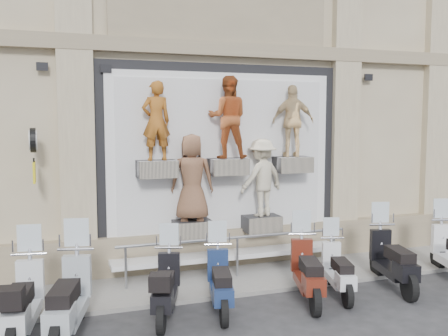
{
  "coord_description": "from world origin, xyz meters",
  "views": [
    {
      "loc": [
        -3.6,
        -7.48,
        3.32
      ],
      "look_at": [
        -0.33,
        1.9,
        2.37
      ],
      "focal_mm": 40.0,
      "sensor_mm": 36.0,
      "label": 1
    }
  ],
  "objects_px": {
    "scooter_f": "(308,259)",
    "scooter_g": "(338,260)",
    "clock_sign_bracket": "(33,148)",
    "scooter_d": "(166,274)",
    "scooter_c": "(68,284)",
    "scooter_e": "(220,270)",
    "scooter_h": "(393,248)",
    "guard_rail": "(237,258)",
    "scooter_b": "(22,287)"
  },
  "relations": [
    {
      "from": "scooter_e",
      "to": "scooter_h",
      "type": "bearing_deg",
      "value": 13.84
    },
    {
      "from": "scooter_g",
      "to": "scooter_h",
      "type": "relative_size",
      "value": 0.86
    },
    {
      "from": "clock_sign_bracket",
      "to": "scooter_c",
      "type": "bearing_deg",
      "value": -77.68
    },
    {
      "from": "clock_sign_bracket",
      "to": "scooter_d",
      "type": "relative_size",
      "value": 0.56
    },
    {
      "from": "scooter_e",
      "to": "scooter_f",
      "type": "bearing_deg",
      "value": 11.25
    },
    {
      "from": "scooter_c",
      "to": "scooter_e",
      "type": "height_order",
      "value": "scooter_c"
    },
    {
      "from": "clock_sign_bracket",
      "to": "scooter_e",
      "type": "xyz_separation_m",
      "value": [
        3.01,
        -1.98,
        -2.06
      ]
    },
    {
      "from": "scooter_h",
      "to": "scooter_e",
      "type": "bearing_deg",
      "value": -166.41
    },
    {
      "from": "scooter_b",
      "to": "guard_rail",
      "type": "bearing_deg",
      "value": 29.62
    },
    {
      "from": "clock_sign_bracket",
      "to": "guard_rail",
      "type": "bearing_deg",
      "value": -6.84
    },
    {
      "from": "scooter_e",
      "to": "scooter_c",
      "type": "bearing_deg",
      "value": -160.05
    },
    {
      "from": "scooter_e",
      "to": "clock_sign_bracket",
      "type": "bearing_deg",
      "value": 160.43
    },
    {
      "from": "scooter_b",
      "to": "scooter_h",
      "type": "distance_m",
      "value": 6.78
    },
    {
      "from": "scooter_c",
      "to": "scooter_f",
      "type": "relative_size",
      "value": 1.09
    },
    {
      "from": "guard_rail",
      "to": "clock_sign_bracket",
      "type": "distance_m",
      "value": 4.57
    },
    {
      "from": "scooter_c",
      "to": "scooter_g",
      "type": "bearing_deg",
      "value": 17.36
    },
    {
      "from": "scooter_e",
      "to": "scooter_d",
      "type": "bearing_deg",
      "value": -169.33
    },
    {
      "from": "scooter_b",
      "to": "scooter_h",
      "type": "height_order",
      "value": "scooter_b"
    },
    {
      "from": "clock_sign_bracket",
      "to": "scooter_h",
      "type": "xyz_separation_m",
      "value": [
        6.61,
        -1.97,
        -1.99
      ]
    },
    {
      "from": "scooter_c",
      "to": "scooter_f",
      "type": "xyz_separation_m",
      "value": [
        4.18,
        0.21,
        -0.07
      ]
    },
    {
      "from": "scooter_c",
      "to": "scooter_e",
      "type": "xyz_separation_m",
      "value": [
        2.52,
        0.28,
        -0.12
      ]
    },
    {
      "from": "clock_sign_bracket",
      "to": "scooter_g",
      "type": "bearing_deg",
      "value": -20.14
    },
    {
      "from": "scooter_e",
      "to": "scooter_g",
      "type": "xyz_separation_m",
      "value": [
        2.36,
        0.01,
        -0.04
      ]
    },
    {
      "from": "clock_sign_bracket",
      "to": "scooter_b",
      "type": "distance_m",
      "value": 2.86
    },
    {
      "from": "scooter_d",
      "to": "guard_rail",
      "type": "bearing_deg",
      "value": 57.35
    },
    {
      "from": "clock_sign_bracket",
      "to": "scooter_b",
      "type": "height_order",
      "value": "clock_sign_bracket"
    },
    {
      "from": "clock_sign_bracket",
      "to": "scooter_e",
      "type": "relative_size",
      "value": 0.56
    },
    {
      "from": "scooter_f",
      "to": "scooter_h",
      "type": "height_order",
      "value": "scooter_h"
    },
    {
      "from": "scooter_c",
      "to": "scooter_d",
      "type": "distance_m",
      "value": 1.61
    },
    {
      "from": "guard_rail",
      "to": "clock_sign_bracket",
      "type": "relative_size",
      "value": 4.96
    },
    {
      "from": "scooter_c",
      "to": "scooter_h",
      "type": "xyz_separation_m",
      "value": [
        6.12,
        0.29,
        -0.05
      ]
    },
    {
      "from": "guard_rail",
      "to": "scooter_d",
      "type": "xyz_separation_m",
      "value": [
        -1.84,
        -1.46,
        0.28
      ]
    },
    {
      "from": "clock_sign_bracket",
      "to": "scooter_d",
      "type": "xyz_separation_m",
      "value": [
        2.06,
        -1.93,
        -2.06
      ]
    },
    {
      "from": "scooter_c",
      "to": "scooter_g",
      "type": "relative_size",
      "value": 1.24
    },
    {
      "from": "scooter_b",
      "to": "scooter_c",
      "type": "height_order",
      "value": "scooter_c"
    },
    {
      "from": "clock_sign_bracket",
      "to": "scooter_g",
      "type": "distance_m",
      "value": 6.1
    },
    {
      "from": "clock_sign_bracket",
      "to": "scooter_g",
      "type": "xyz_separation_m",
      "value": [
        5.37,
        -1.97,
        -2.1
      ]
    },
    {
      "from": "scooter_f",
      "to": "scooter_g",
      "type": "relative_size",
      "value": 1.13
    },
    {
      "from": "clock_sign_bracket",
      "to": "scooter_c",
      "type": "distance_m",
      "value": 3.01
    },
    {
      "from": "scooter_b",
      "to": "scooter_g",
      "type": "distance_m",
      "value": 5.54
    },
    {
      "from": "clock_sign_bracket",
      "to": "scooter_f",
      "type": "height_order",
      "value": "clock_sign_bracket"
    },
    {
      "from": "clock_sign_bracket",
      "to": "scooter_b",
      "type": "relative_size",
      "value": 0.5
    },
    {
      "from": "scooter_e",
      "to": "guard_rail",
      "type": "bearing_deg",
      "value": 73.24
    },
    {
      "from": "scooter_d",
      "to": "clock_sign_bracket",
      "type": "bearing_deg",
      "value": 155.89
    },
    {
      "from": "clock_sign_bracket",
      "to": "scooter_d",
      "type": "height_order",
      "value": "clock_sign_bracket"
    },
    {
      "from": "guard_rail",
      "to": "scooter_c",
      "type": "distance_m",
      "value": 3.87
    },
    {
      "from": "scooter_d",
      "to": "scooter_e",
      "type": "bearing_deg",
      "value": 15.94
    },
    {
      "from": "clock_sign_bracket",
      "to": "scooter_d",
      "type": "distance_m",
      "value": 3.49
    },
    {
      "from": "scooter_c",
      "to": "scooter_g",
      "type": "xyz_separation_m",
      "value": [
        4.88,
        0.28,
        -0.17
      ]
    },
    {
      "from": "scooter_b",
      "to": "scooter_e",
      "type": "height_order",
      "value": "scooter_b"
    }
  ]
}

